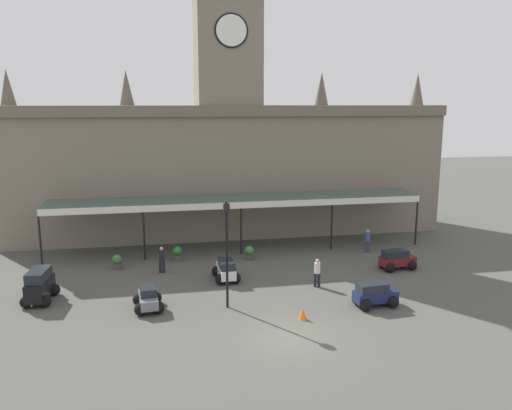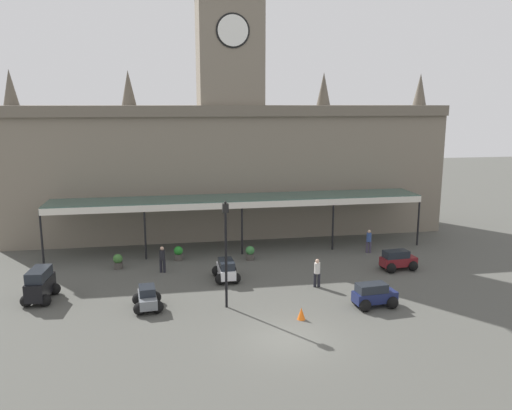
% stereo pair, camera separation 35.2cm
% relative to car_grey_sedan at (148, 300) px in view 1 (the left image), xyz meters
% --- Properties ---
extents(ground_plane, '(140.00, 140.00, 0.00)m').
position_rel_car_grey_sedan_xyz_m(ground_plane, '(6.25, -4.58, -0.50)').
color(ground_plane, '#4B4B45').
extents(station_building, '(34.03, 5.76, 19.77)m').
position_rel_car_grey_sedan_xyz_m(station_building, '(6.25, 15.10, 5.74)').
color(station_building, slate).
rests_on(station_building, ground).
extents(entrance_canopy, '(26.55, 3.26, 3.82)m').
position_rel_car_grey_sedan_xyz_m(entrance_canopy, '(6.25, 10.03, 3.17)').
color(entrance_canopy, '#38564C').
rests_on(entrance_canopy, ground).
extents(car_grey_sedan, '(1.64, 2.12, 1.19)m').
position_rel_car_grey_sedan_xyz_m(car_grey_sedan, '(0.00, 0.00, 0.00)').
color(car_grey_sedan, slate).
rests_on(car_grey_sedan, ground).
extents(car_black_van, '(1.74, 2.47, 1.77)m').
position_rel_car_grey_sedan_xyz_m(car_black_van, '(-5.68, 2.16, 0.30)').
color(car_black_van, black).
rests_on(car_black_van, ground).
extents(car_white_estate, '(1.58, 2.27, 1.27)m').
position_rel_car_grey_sedan_xyz_m(car_white_estate, '(4.51, 3.67, 0.06)').
color(car_white_estate, silver).
rests_on(car_white_estate, ground).
extents(car_navy_estate, '(2.32, 1.67, 1.27)m').
position_rel_car_grey_sedan_xyz_m(car_navy_estate, '(11.59, -1.78, 0.06)').
color(car_navy_estate, '#19214C').
rests_on(car_navy_estate, ground).
extents(car_maroon_estate, '(2.32, 1.68, 1.27)m').
position_rel_car_grey_sedan_xyz_m(car_maroon_estate, '(15.48, 3.64, 0.06)').
color(car_maroon_estate, maroon).
rests_on(car_maroon_estate, ground).
extents(pedestrian_beside_cars, '(0.38, 0.34, 1.67)m').
position_rel_car_grey_sedan_xyz_m(pedestrian_beside_cars, '(0.75, 5.74, 0.41)').
color(pedestrian_beside_cars, black).
rests_on(pedestrian_beside_cars, ground).
extents(pedestrian_crossing_forecourt, '(0.39, 0.34, 1.67)m').
position_rel_car_grey_sedan_xyz_m(pedestrian_crossing_forecourt, '(9.51, 1.54, 0.41)').
color(pedestrian_crossing_forecourt, black).
rests_on(pedestrian_crossing_forecourt, ground).
extents(pedestrian_near_entrance, '(0.38, 0.34, 1.67)m').
position_rel_car_grey_sedan_xyz_m(pedestrian_near_entrance, '(15.11, 7.53, 0.41)').
color(pedestrian_near_entrance, '#3F384C').
rests_on(pedestrian_near_entrance, ground).
extents(victorian_lamppost, '(0.30, 0.30, 5.61)m').
position_rel_car_grey_sedan_xyz_m(victorian_lamppost, '(4.03, -0.49, 2.93)').
color(victorian_lamppost, black).
rests_on(victorian_lamppost, ground).
extents(traffic_cone, '(0.40, 0.40, 0.61)m').
position_rel_car_grey_sedan_xyz_m(traffic_cone, '(7.45, -2.68, -0.20)').
color(traffic_cone, orange).
rests_on(traffic_cone, ground).
extents(planter_forecourt_centre, '(0.60, 0.60, 0.96)m').
position_rel_car_grey_sedan_xyz_m(planter_forecourt_centre, '(1.80, 8.14, -0.01)').
color(planter_forecourt_centre, '#47423D').
rests_on(planter_forecourt_centre, ground).
extents(planter_near_kerb, '(0.60, 0.60, 0.96)m').
position_rel_car_grey_sedan_xyz_m(planter_near_kerb, '(-2.06, 6.97, -0.01)').
color(planter_near_kerb, '#47423D').
rests_on(planter_near_kerb, ground).
extents(planter_by_canopy, '(0.60, 0.60, 0.96)m').
position_rel_car_grey_sedan_xyz_m(planter_by_canopy, '(6.57, 7.34, -0.01)').
color(planter_by_canopy, '#47423D').
rests_on(planter_by_canopy, ground).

